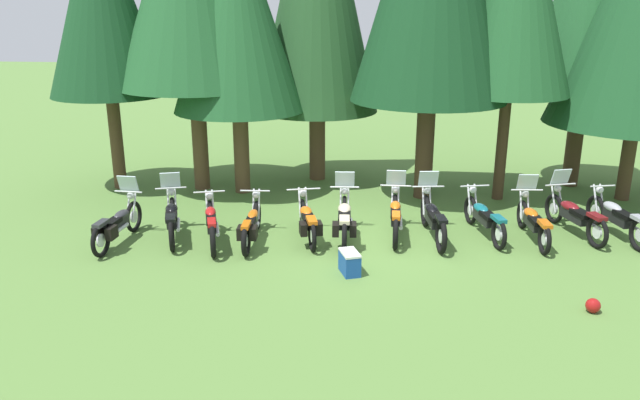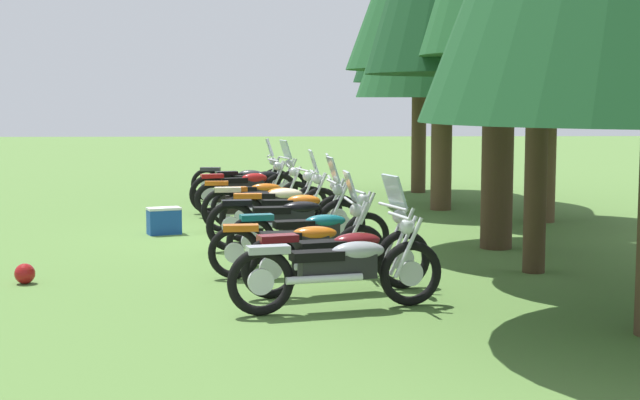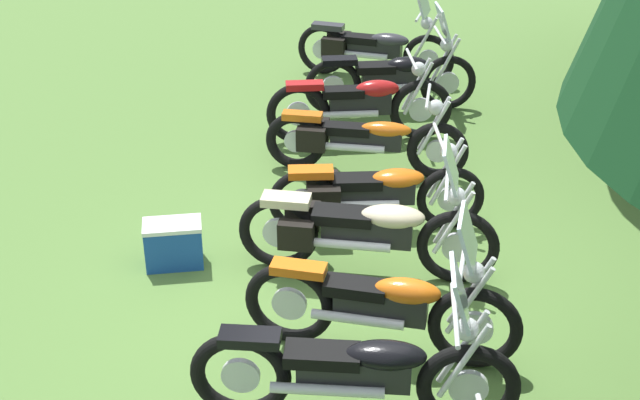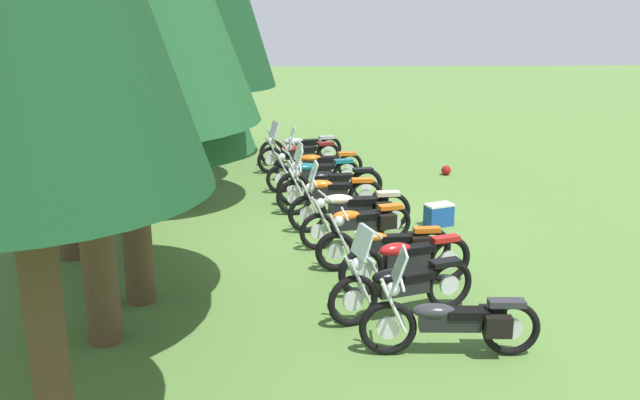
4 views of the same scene
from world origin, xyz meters
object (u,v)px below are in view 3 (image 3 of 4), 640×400
Objects in this scene: motorcycle_1 at (394,76)px; motorcycle_2 at (361,105)px; picnic_cooler at (174,244)px; motorcycle_3 at (361,139)px; motorcycle_6 at (385,305)px; motorcycle_5 at (364,229)px; motorcycle_4 at (373,191)px; motorcycle_0 at (373,47)px; motorcycle_7 at (358,370)px.

motorcycle_2 is at bearing -121.89° from motorcycle_1.
picnic_cooler is (3.07, -1.21, -0.24)m from motorcycle_2.
motorcycle_3 is (1.80, -0.08, -0.06)m from motorcycle_1.
motorcycle_1 is 0.95× the size of motorcycle_6.
picnic_cooler is at bearing -176.69° from motorcycle_5.
picnic_cooler is at bearing -127.82° from motorcycle_1.
motorcycle_0 is at bearing 84.42° from motorcycle_4.
motorcycle_5 is 1.96m from motorcycle_7.
motorcycle_3 is at bearing -96.94° from motorcycle_2.
motorcycle_3 and motorcycle_4 have the same top height.
motorcycle_3 is at bearing 90.09° from motorcycle_4.
motorcycle_1 is 5.77m from motorcycle_7.
motorcycle_1 is 4.28m from picnic_cooler.
picnic_cooler is (1.04, -1.70, -0.21)m from motorcycle_4.
motorcycle_6 reaches higher than motorcycle_5.
motorcycle_7 is (5.73, 0.63, -0.00)m from motorcycle_1.
motorcycle_3 is at bearing 91.90° from motorcycle_7.
motorcycle_2 is at bearing -80.38° from motorcycle_0.
motorcycle_3 is at bearing -79.07° from motorcycle_0.
motorcycle_7 is (2.74, 0.37, 0.04)m from motorcycle_4.
motorcycle_0 is at bearing 78.62° from motorcycle_2.
motorcycle_7 reaches higher than motorcycle_3.
motorcycle_3 is 2.04m from motorcycle_5.
motorcycle_2 is 0.96× the size of motorcycle_6.
motorcycle_1 reaches higher than motorcycle_3.
motorcycle_0 is 0.99× the size of motorcycle_6.
motorcycle_5 is at bearing -103.26° from motorcycle_1.
motorcycle_2 reaches higher than motorcycle_3.
motorcycle_6 is at bearing 67.53° from picnic_cooler.
motorcycle_1 is 0.99× the size of motorcycle_2.
motorcycle_7 is (6.80, 1.08, 0.02)m from motorcycle_0.
motorcycle_7 is (4.78, 0.86, 0.01)m from motorcycle_2.
motorcycle_1 is (1.07, 0.46, 0.02)m from motorcycle_0.
motorcycle_5 reaches higher than motorcycle_3.
motorcycle_0 is at bearing 100.49° from motorcycle_6.
motorcycle_6 is 0.94× the size of motorcycle_7.
motorcycle_4 is 1.97m from motorcycle_6.
motorcycle_2 is at bearing 91.97° from motorcycle_7.
motorcycle_0 is 1.03× the size of motorcycle_2.
motorcycle_4 is 2.77m from motorcycle_7.
motorcycle_0 is at bearing 90.77° from motorcycle_7.
motorcycle_6 is at bearing -100.10° from motorcycle_1.
motorcycle_2 is 3.50× the size of picnic_cooler.
motorcycle_2 is 0.90× the size of motorcycle_7.
motorcycle_2 is 1.03× the size of motorcycle_4.
motorcycle_4 is (2.03, 0.49, -0.03)m from motorcycle_2.
motorcycle_5 is 3.88× the size of picnic_cooler.
motorcycle_4 is at bearing -94.01° from motorcycle_2.
motorcycle_7 is (0.83, -0.06, -0.00)m from motorcycle_6.
motorcycle_4 is 2.00m from picnic_cooler.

